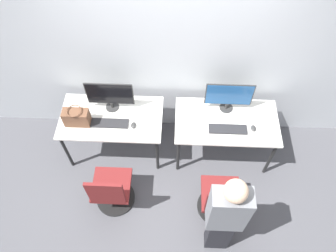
# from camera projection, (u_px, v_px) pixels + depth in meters

# --- Properties ---
(ground_plane) EXTENTS (20.00, 20.00, 0.00)m
(ground_plane) POSITION_uv_depth(u_px,v_px,m) (168.00, 171.00, 4.34)
(ground_plane) COLOR #4C4C51
(wall_back) EXTENTS (12.00, 0.05, 2.80)m
(wall_back) POSITION_uv_depth(u_px,v_px,m) (170.00, 49.00, 3.64)
(wall_back) COLOR #B7BCC1
(wall_back) RESTS_ON ground_plane
(desk_left) EXTENTS (1.24, 0.69, 0.71)m
(desk_left) POSITION_uv_depth(u_px,v_px,m) (112.00, 121.00, 4.02)
(desk_left) COLOR silver
(desk_left) RESTS_ON ground_plane
(monitor_left) EXTENTS (0.56, 0.16, 0.42)m
(monitor_left) POSITION_uv_depth(u_px,v_px,m) (110.00, 95.00, 3.86)
(monitor_left) COLOR #2D2D2D
(monitor_left) RESTS_ON desk_left
(keyboard_left) EXTENTS (0.45, 0.13, 0.02)m
(keyboard_left) POSITION_uv_depth(u_px,v_px,m) (110.00, 123.00, 3.90)
(keyboard_left) COLOR #262628
(keyboard_left) RESTS_ON desk_left
(mouse_left) EXTENTS (0.06, 0.09, 0.03)m
(mouse_left) POSITION_uv_depth(u_px,v_px,m) (133.00, 125.00, 3.87)
(mouse_left) COLOR #333333
(mouse_left) RESTS_ON desk_left
(office_chair_left) EXTENTS (0.48, 0.48, 0.86)m
(office_chair_left) POSITION_uv_depth(u_px,v_px,m) (112.00, 191.00, 3.81)
(office_chair_left) COLOR black
(office_chair_left) RESTS_ON ground_plane
(desk_right) EXTENTS (1.24, 0.69, 0.71)m
(desk_right) POSITION_uv_depth(u_px,v_px,m) (226.00, 124.00, 3.99)
(desk_right) COLOR silver
(desk_right) RESTS_ON ground_plane
(monitor_right) EXTENTS (0.56, 0.16, 0.42)m
(monitor_right) POSITION_uv_depth(u_px,v_px,m) (229.00, 96.00, 3.85)
(monitor_right) COLOR #2D2D2D
(monitor_right) RESTS_ON desk_right
(keyboard_right) EXTENTS (0.45, 0.13, 0.02)m
(keyboard_right) POSITION_uv_depth(u_px,v_px,m) (228.00, 129.00, 3.85)
(keyboard_right) COLOR #262628
(keyboard_right) RESTS_ON desk_right
(mouse_right) EXTENTS (0.06, 0.09, 0.03)m
(mouse_right) POSITION_uv_depth(u_px,v_px,m) (253.00, 128.00, 3.85)
(mouse_right) COLOR #333333
(mouse_right) RESTS_ON desk_right
(office_chair_right) EXTENTS (0.48, 0.48, 0.86)m
(office_chair_right) POSITION_uv_depth(u_px,v_px,m) (220.00, 200.00, 3.75)
(office_chair_right) COLOR black
(office_chair_right) RESTS_ON ground_plane
(person_right) EXTENTS (0.36, 0.20, 1.56)m
(person_right) POSITION_uv_depth(u_px,v_px,m) (225.00, 217.00, 3.13)
(person_right) COLOR #232328
(person_right) RESTS_ON ground_plane
(handbag) EXTENTS (0.30, 0.18, 0.25)m
(handbag) POSITION_uv_depth(u_px,v_px,m) (76.00, 117.00, 3.82)
(handbag) COLOR brown
(handbag) RESTS_ON desk_left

